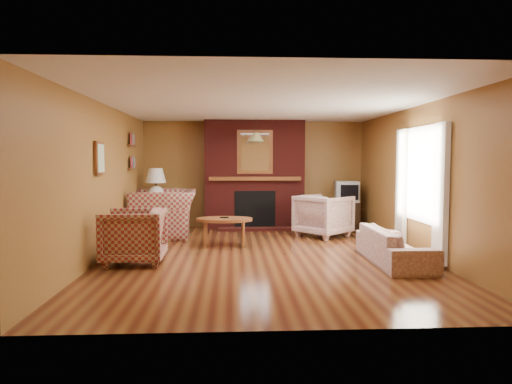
{
  "coord_description": "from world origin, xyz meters",
  "views": [
    {
      "loc": [
        -0.49,
        -7.2,
        1.52
      ],
      "look_at": [
        -0.09,
        0.6,
        0.97
      ],
      "focal_mm": 32.0,
      "sensor_mm": 36.0,
      "label": 1
    }
  ],
  "objects": [
    {
      "name": "coffee_table",
      "position": [
        -0.64,
        0.8,
        0.44
      ],
      "size": [
        0.99,
        0.61,
        0.52
      ],
      "color": "brown",
      "rests_on": "floor"
    },
    {
      "name": "tv_stand",
      "position": [
        2.05,
        2.8,
        0.3
      ],
      "size": [
        0.59,
        0.54,
        0.59
      ],
      "primitive_type": "cube",
      "rotation": [
        0.0,
        0.0,
        -0.09
      ],
      "color": "black",
      "rests_on": "floor"
    },
    {
      "name": "floor",
      "position": [
        0.0,
        0.0,
        0.0
      ],
      "size": [
        6.5,
        6.5,
        0.0
      ],
      "primitive_type": "plane",
      "color": "#481E0F",
      "rests_on": "ground"
    },
    {
      "name": "fireplace",
      "position": [
        0.0,
        2.98,
        1.18
      ],
      "size": [
        2.2,
        0.82,
        2.4
      ],
      "color": "#4B1310",
      "rests_on": "floor"
    },
    {
      "name": "wall_back",
      "position": [
        0.0,
        3.25,
        1.2
      ],
      "size": [
        6.5,
        0.0,
        6.5
      ],
      "primitive_type": "plane",
      "rotation": [
        1.57,
        0.0,
        0.0
      ],
      "color": "olive",
      "rests_on": "floor"
    },
    {
      "name": "side_table",
      "position": [
        -2.1,
        2.45,
        0.32
      ],
      "size": [
        0.5,
        0.5,
        0.64
      ],
      "primitive_type": "cube",
      "rotation": [
        0.0,
        0.0,
        -0.04
      ],
      "color": "brown",
      "rests_on": "floor"
    },
    {
      "name": "window_right",
      "position": [
        2.45,
        -0.2,
        1.13
      ],
      "size": [
        0.1,
        1.85,
        2.0
      ],
      "color": "beige",
      "rests_on": "wall_right"
    },
    {
      "name": "plaid_armchair",
      "position": [
        -1.95,
        -0.48,
        0.4
      ],
      "size": [
        0.91,
        0.88,
        0.81
      ],
      "primitive_type": "imported",
      "rotation": [
        0.0,
        0.0,
        -1.55
      ],
      "color": "maroon",
      "rests_on": "floor"
    },
    {
      "name": "botanical_print",
      "position": [
        -2.47,
        -0.3,
        1.55
      ],
      "size": [
        0.05,
        0.4,
        0.5
      ],
      "color": "brown",
      "rests_on": "wall_left"
    },
    {
      "name": "wall_left",
      "position": [
        -2.5,
        0.0,
        1.2
      ],
      "size": [
        0.0,
        6.5,
        6.5
      ],
      "primitive_type": "plane",
      "rotation": [
        1.57,
        0.0,
        1.57
      ],
      "color": "olive",
      "rests_on": "floor"
    },
    {
      "name": "crt_tv",
      "position": [
        2.05,
        2.79,
        0.82
      ],
      "size": [
        0.56,
        0.55,
        0.46
      ],
      "color": "#A3A6AB",
      "rests_on": "tv_stand"
    },
    {
      "name": "wall_front",
      "position": [
        0.0,
        -3.25,
        1.2
      ],
      "size": [
        6.5,
        0.0,
        6.5
      ],
      "primitive_type": "plane",
      "rotation": [
        -1.57,
        0.0,
        0.0
      ],
      "color": "olive",
      "rests_on": "floor"
    },
    {
      "name": "table_lamp",
      "position": [
        -2.1,
        2.45,
        1.04
      ],
      "size": [
        0.43,
        0.43,
        0.71
      ],
      "color": "white",
      "rests_on": "side_table"
    },
    {
      "name": "floral_armchair",
      "position": [
        1.32,
        1.75,
        0.42
      ],
      "size": [
        1.28,
        1.28,
        0.84
      ],
      "primitive_type": "imported",
      "rotation": [
        0.0,
        0.0,
        2.28
      ],
      "color": "beige",
      "rests_on": "floor"
    },
    {
      "name": "pendant_light",
      "position": [
        0.0,
        2.3,
        2.0
      ],
      "size": [
        0.36,
        0.36,
        0.48
      ],
      "color": "black",
      "rests_on": "ceiling"
    },
    {
      "name": "ceiling",
      "position": [
        0.0,
        0.0,
        2.4
      ],
      "size": [
        6.5,
        6.5,
        0.0
      ],
      "primitive_type": "plane",
      "rotation": [
        3.14,
        0.0,
        0.0
      ],
      "color": "silver",
      "rests_on": "wall_back"
    },
    {
      "name": "plaid_loveseat",
      "position": [
        -1.85,
        1.96,
        0.46
      ],
      "size": [
        1.34,
        1.5,
        0.93
      ],
      "primitive_type": "imported",
      "rotation": [
        0.0,
        0.0,
        -1.5
      ],
      "color": "maroon",
      "rests_on": "floor"
    },
    {
      "name": "wall_right",
      "position": [
        2.5,
        0.0,
        1.2
      ],
      "size": [
        0.0,
        6.5,
        6.5
      ],
      "primitive_type": "plane",
      "rotation": [
        1.57,
        0.0,
        -1.57
      ],
      "color": "olive",
      "rests_on": "floor"
    },
    {
      "name": "bookshelf",
      "position": [
        -2.44,
        1.9,
        1.67
      ],
      "size": [
        0.09,
        0.55,
        0.71
      ],
      "color": "brown",
      "rests_on": "wall_left"
    },
    {
      "name": "floral_sofa",
      "position": [
        1.9,
        -0.66,
        0.26
      ],
      "size": [
        0.71,
        1.77,
        0.52
      ],
      "primitive_type": "imported",
      "rotation": [
        0.0,
        0.0,
        1.56
      ],
      "color": "beige",
      "rests_on": "floor"
    }
  ]
}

